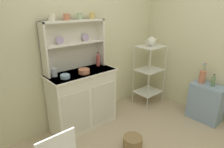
# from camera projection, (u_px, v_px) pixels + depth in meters

# --- Properties ---
(wall_back) EXTENTS (3.84, 0.05, 2.50)m
(wall_back) POSITION_uv_depth(u_px,v_px,m) (77.00, 41.00, 2.78)
(wall_back) COLOR beige
(wall_back) RESTS_ON ground
(hutch_cabinet) EXTENTS (0.97, 0.45, 0.86)m
(hutch_cabinet) POSITION_uv_depth(u_px,v_px,m) (83.00, 99.00, 2.80)
(hutch_cabinet) COLOR white
(hutch_cabinet) RESTS_ON ground
(hutch_shelf_unit) EXTENTS (0.90, 0.18, 0.69)m
(hutch_shelf_unit) POSITION_uv_depth(u_px,v_px,m) (73.00, 42.00, 2.64)
(hutch_shelf_unit) COLOR silver
(hutch_shelf_unit) RESTS_ON hutch_cabinet
(bakers_rack) EXTENTS (0.46, 0.38, 1.07)m
(bakers_rack) POSITION_uv_depth(u_px,v_px,m) (149.00, 69.00, 3.43)
(bakers_rack) COLOR silver
(bakers_rack) RESTS_ON ground
(side_shelf_blue) EXTENTS (0.28, 0.48, 0.59)m
(side_shelf_blue) POSITION_uv_depth(u_px,v_px,m) (206.00, 103.00, 3.01)
(side_shelf_blue) COLOR #849EBC
(side_shelf_blue) RESTS_ON ground
(floor_basket) EXTENTS (0.25, 0.25, 0.14)m
(floor_basket) POSITION_uv_depth(u_px,v_px,m) (133.00, 142.00, 2.48)
(floor_basket) COLOR #93754C
(floor_basket) RESTS_ON ground
(cup_cream_0) EXTENTS (0.09, 0.08, 0.08)m
(cup_cream_0) POSITION_uv_depth(u_px,v_px,m) (52.00, 17.00, 2.32)
(cup_cream_0) COLOR silver
(cup_cream_0) RESTS_ON hutch_shelf_unit
(cup_terracotta_1) EXTENTS (0.10, 0.08, 0.08)m
(cup_terracotta_1) POSITION_uv_depth(u_px,v_px,m) (67.00, 17.00, 2.44)
(cup_terracotta_1) COLOR #C67556
(cup_terracotta_1) RESTS_ON hutch_shelf_unit
(cup_sage_2) EXTENTS (0.08, 0.07, 0.09)m
(cup_sage_2) POSITION_uv_depth(u_px,v_px,m) (80.00, 16.00, 2.56)
(cup_sage_2) COLOR #9EB78E
(cup_sage_2) RESTS_ON hutch_shelf_unit
(cup_gold_3) EXTENTS (0.08, 0.07, 0.09)m
(cup_gold_3) POSITION_uv_depth(u_px,v_px,m) (92.00, 16.00, 2.68)
(cup_gold_3) COLOR #DBB760
(cup_gold_3) RESTS_ON hutch_shelf_unit
(bowl_mixing_large) EXTENTS (0.12, 0.12, 0.05)m
(bowl_mixing_large) POSITION_uv_depth(u_px,v_px,m) (65.00, 76.00, 2.43)
(bowl_mixing_large) COLOR #8EB2D1
(bowl_mixing_large) RESTS_ON hutch_cabinet
(bowl_floral_medium) EXTENTS (0.15, 0.15, 0.06)m
(bowl_floral_medium) POSITION_uv_depth(u_px,v_px,m) (84.00, 71.00, 2.60)
(bowl_floral_medium) COLOR #C67556
(bowl_floral_medium) RESTS_ON hutch_cabinet
(jam_bottle) EXTENTS (0.06, 0.06, 0.21)m
(jam_bottle) POSITION_uv_depth(u_px,v_px,m) (98.00, 60.00, 2.91)
(jam_bottle) COLOR #B74C47
(jam_bottle) RESTS_ON hutch_cabinet
(utensil_jar) EXTENTS (0.08, 0.08, 0.25)m
(utensil_jar) POSITION_uv_depth(u_px,v_px,m) (54.00, 72.00, 2.48)
(utensil_jar) COLOR #B2B7C6
(utensil_jar) RESTS_ON hutch_cabinet
(porcelain_teapot) EXTENTS (0.25, 0.16, 0.18)m
(porcelain_teapot) POSITION_uv_depth(u_px,v_px,m) (151.00, 42.00, 3.26)
(porcelain_teapot) COLOR white
(porcelain_teapot) RESTS_ON bakers_rack
(flower_vase) EXTENTS (0.09, 0.09, 0.33)m
(flower_vase) POSITION_uv_depth(u_px,v_px,m) (202.00, 76.00, 2.96)
(flower_vase) COLOR #C67556
(flower_vase) RESTS_ON side_shelf_blue
(oil_bottle) EXTENTS (0.05, 0.05, 0.19)m
(oil_bottle) POSITION_uv_depth(u_px,v_px,m) (213.00, 81.00, 2.85)
(oil_bottle) COLOR #6B8C60
(oil_bottle) RESTS_ON side_shelf_blue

